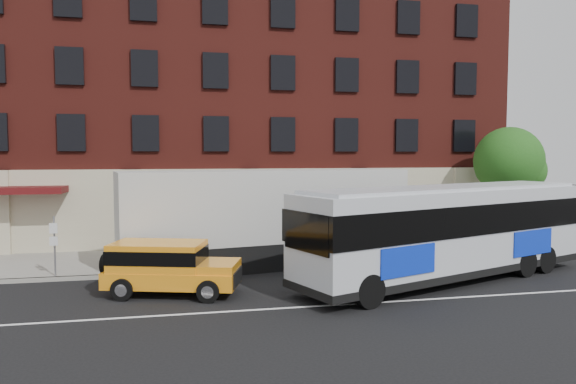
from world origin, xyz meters
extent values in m
plane|color=black|center=(0.00, 0.00, 0.00)|extent=(120.00, 120.00, 0.00)
cube|color=#9C988E|center=(0.00, 9.00, 0.07)|extent=(60.00, 6.00, 0.15)
cube|color=#9C988E|center=(0.00, 6.00, 0.07)|extent=(60.00, 0.25, 0.15)
cube|color=white|center=(0.00, 0.50, 0.01)|extent=(60.00, 0.12, 0.01)
cube|color=#5B1B15|center=(0.00, 17.00, 7.65)|extent=(30.00, 10.00, 15.00)
cube|color=#BBB195|center=(0.00, 11.85, 2.15)|extent=(30.00, 0.35, 4.00)
cube|color=#4A0D0E|center=(-11.00, 11.00, 3.25)|extent=(4.20, 2.20, 0.30)
cube|color=#BBB195|center=(-12.00, 11.75, 2.15)|extent=(0.90, 0.55, 4.00)
cube|color=#BBB195|center=(-6.00, 11.75, 2.15)|extent=(0.90, 0.55, 4.00)
cube|color=#BBB195|center=(0.00, 11.75, 2.15)|extent=(0.90, 0.55, 4.00)
cube|color=#BBB195|center=(6.00, 11.75, 2.15)|extent=(0.90, 0.55, 4.00)
cube|color=#BBB195|center=(12.00, 11.75, 2.15)|extent=(0.90, 0.55, 4.00)
cube|color=black|center=(-8.75, 11.92, 5.95)|extent=(1.30, 0.20, 1.80)
cube|color=black|center=(-5.25, 11.92, 5.95)|extent=(1.30, 0.20, 1.80)
cube|color=black|center=(-1.75, 11.92, 5.95)|extent=(1.30, 0.20, 1.80)
cube|color=black|center=(1.75, 11.92, 5.95)|extent=(1.30, 0.20, 1.80)
cube|color=black|center=(5.25, 11.92, 5.95)|extent=(1.30, 0.20, 1.80)
cube|color=black|center=(8.75, 11.92, 5.95)|extent=(1.30, 0.20, 1.80)
cube|color=black|center=(12.25, 11.92, 5.95)|extent=(1.30, 0.20, 1.80)
cube|color=black|center=(-8.75, 11.92, 9.15)|extent=(1.30, 0.20, 1.80)
cube|color=black|center=(-5.25, 11.92, 9.15)|extent=(1.30, 0.20, 1.80)
cube|color=black|center=(-1.75, 11.92, 9.15)|extent=(1.30, 0.20, 1.80)
cube|color=black|center=(1.75, 11.92, 9.15)|extent=(1.30, 0.20, 1.80)
cube|color=black|center=(5.25, 11.92, 9.15)|extent=(1.30, 0.20, 1.80)
cube|color=black|center=(8.75, 11.92, 9.15)|extent=(1.30, 0.20, 1.80)
cube|color=black|center=(12.25, 11.92, 9.15)|extent=(1.30, 0.20, 1.80)
cube|color=black|center=(-5.25, 11.92, 12.35)|extent=(1.30, 0.20, 1.80)
cube|color=black|center=(-1.75, 11.92, 12.35)|extent=(1.30, 0.20, 1.80)
cube|color=black|center=(1.75, 11.92, 12.35)|extent=(1.30, 0.20, 1.80)
cube|color=black|center=(5.25, 11.92, 12.35)|extent=(1.30, 0.20, 1.80)
cube|color=black|center=(8.75, 11.92, 12.35)|extent=(1.30, 0.20, 1.80)
cube|color=black|center=(12.25, 11.92, 12.35)|extent=(1.30, 0.20, 1.80)
cube|color=black|center=(-10.50, 11.78, 1.75)|extent=(2.60, 0.15, 2.80)
cube|color=black|center=(-4.50, 11.78, 1.75)|extent=(2.60, 0.15, 2.80)
cube|color=black|center=(1.50, 11.78, 1.75)|extent=(2.60, 0.15, 2.80)
cube|color=black|center=(7.50, 11.78, 1.75)|extent=(2.60, 0.15, 2.80)
cylinder|color=gray|center=(-8.50, 6.20, 1.25)|extent=(0.07, 0.07, 2.50)
cube|color=silver|center=(-8.50, 6.05, 2.05)|extent=(0.30, 0.03, 0.40)
cube|color=silver|center=(-8.50, 6.05, 1.55)|extent=(0.30, 0.03, 0.35)
cylinder|color=#35271A|center=(13.50, 9.50, 1.65)|extent=(0.32, 0.32, 3.00)
sphere|color=#1C4814|center=(13.50, 9.50, 4.55)|extent=(3.60, 3.60, 3.60)
sphere|color=#1C4814|center=(14.20, 9.10, 4.05)|extent=(2.20, 2.20, 2.20)
sphere|color=#1C4814|center=(12.90, 9.90, 4.15)|extent=(2.00, 2.00, 2.00)
cube|color=silver|center=(6.45, 2.91, 1.97)|extent=(13.44, 7.26, 3.16)
cube|color=black|center=(6.45, 2.91, 0.50)|extent=(13.51, 7.33, 0.28)
cube|color=silver|center=(6.45, 2.91, 3.61)|extent=(12.70, 6.71, 0.13)
cube|color=black|center=(6.45, 2.91, 2.50)|extent=(13.56, 7.37, 1.11)
cube|color=#0C2DC2|center=(3.62, 0.34, 1.39)|extent=(2.30, 0.90, 1.00)
cube|color=#0C2DC2|center=(9.07, 5.41, 1.39)|extent=(2.30, 0.90, 1.00)
cylinder|color=black|center=(2.11, -0.05, 0.55)|extent=(1.16, 0.70, 1.11)
cylinder|color=black|center=(1.23, 2.30, 0.55)|extent=(1.16, 0.70, 1.11)
cylinder|color=black|center=(9.80, 2.82, 0.55)|extent=(1.16, 0.70, 1.11)
cylinder|color=black|center=(8.92, 5.17, 0.55)|extent=(1.16, 0.70, 1.11)
cylinder|color=black|center=(11.04, 3.29, 0.55)|extent=(1.16, 0.70, 1.11)
cylinder|color=black|center=(10.17, 5.64, 0.55)|extent=(1.16, 0.70, 1.11)
cube|color=orange|center=(-4.00, 2.97, 0.61)|extent=(4.88, 3.12, 0.57)
cube|color=orange|center=(-4.50, 3.12, 1.37)|extent=(3.52, 2.67, 0.94)
cube|color=black|center=(-4.50, 3.12, 1.42)|extent=(3.56, 2.72, 0.47)
cube|color=orange|center=(-2.51, 2.52, 1.04)|extent=(1.87, 2.13, 0.28)
cube|color=black|center=(-1.81, 2.31, 0.66)|extent=(0.49, 1.46, 0.52)
cylinder|color=black|center=(-6.30, 3.66, 1.04)|extent=(0.41, 0.75, 0.72)
cylinder|color=black|center=(-2.87, 1.66, 0.38)|extent=(0.80, 0.47, 0.75)
cylinder|color=silver|center=(-2.87, 1.66, 0.38)|extent=(0.48, 0.39, 0.42)
cylinder|color=black|center=(-2.33, 3.43, 0.38)|extent=(0.80, 0.47, 0.75)
cylinder|color=silver|center=(-2.33, 3.43, 0.38)|extent=(0.48, 0.39, 0.42)
cylinder|color=black|center=(-5.67, 2.51, 0.38)|extent=(0.80, 0.47, 0.75)
cylinder|color=silver|center=(-5.67, 2.51, 0.38)|extent=(0.48, 0.39, 0.42)
cylinder|color=black|center=(-5.13, 4.28, 0.38)|extent=(0.80, 0.47, 0.75)
cylinder|color=silver|center=(-5.13, 4.28, 0.38)|extent=(0.48, 0.39, 0.42)
cube|color=black|center=(0.08, 6.99, 0.58)|extent=(12.87, 4.68, 1.16)
cube|color=beige|center=(0.08, 6.99, 2.68)|extent=(12.88, 4.72, 3.05)
cylinder|color=black|center=(-4.38, 4.98, 0.53)|extent=(1.09, 0.47, 1.05)
cylinder|color=black|center=(-4.80, 7.36, 0.53)|extent=(1.09, 0.47, 1.05)
cylinder|color=black|center=(-3.13, 5.20, 0.53)|extent=(1.09, 0.47, 1.05)
cylinder|color=black|center=(-3.55, 7.58, 0.53)|extent=(1.09, 0.47, 1.05)
cylinder|color=black|center=(3.71, 6.40, 0.53)|extent=(1.09, 0.47, 1.05)
cylinder|color=black|center=(3.29, 8.79, 0.53)|extent=(1.09, 0.47, 1.05)
cylinder|color=black|center=(4.95, 6.62, 0.53)|extent=(1.09, 0.47, 1.05)
cylinder|color=black|center=(4.53, 9.00, 0.53)|extent=(1.09, 0.47, 1.05)
camera|label=1|loc=(-3.95, -15.98, 4.89)|focal=33.56mm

